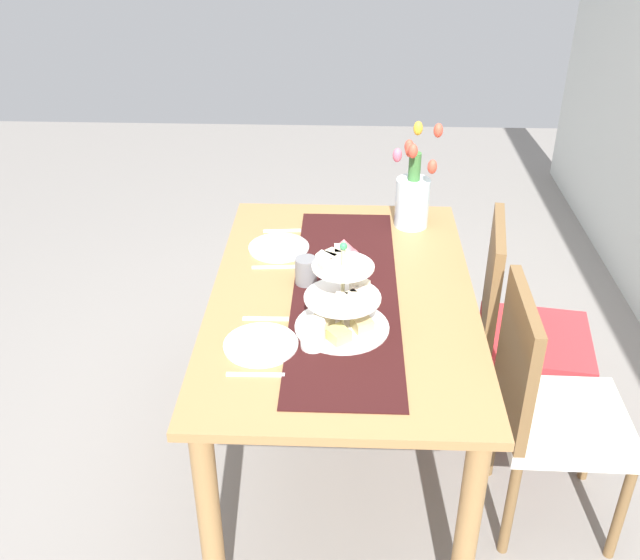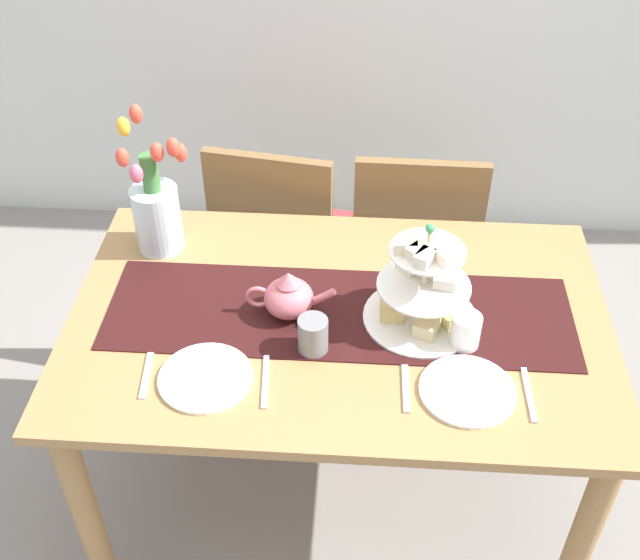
{
  "view_description": "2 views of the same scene",
  "coord_description": "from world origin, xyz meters",
  "px_view_note": "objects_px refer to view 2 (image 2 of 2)",
  "views": [
    {
      "loc": [
        2.13,
        0.01,
        2.09
      ],
      "look_at": [
        0.03,
        -0.08,
        0.84
      ],
      "focal_mm": 41.07,
      "sensor_mm": 36.0,
      "label": 1
    },
    {
      "loc": [
        0.05,
        -1.5,
        2.16
      ],
      "look_at": [
        -0.06,
        0.08,
        0.83
      ],
      "focal_mm": 43.59,
      "sensor_mm": 36.0,
      "label": 2
    }
  ],
  "objects_px": {
    "teapot": "(288,297)",
    "chair_right": "(413,244)",
    "tiered_cake_stand": "(423,292)",
    "mug_white_text": "(465,331)",
    "fork_left": "(146,375)",
    "fork_right": "(406,388)",
    "knife_left": "(265,381)",
    "dinner_plate_left": "(206,378)",
    "dinner_plate_right": "(467,391)",
    "tulip_vase": "(156,208)",
    "mug_grey": "(313,335)",
    "knife_right": "(529,394)",
    "chair_left": "(280,239)",
    "dining_table": "(338,348)"
  },
  "relations": [
    {
      "from": "chair_right",
      "to": "tulip_vase",
      "type": "height_order",
      "value": "tulip_vase"
    },
    {
      "from": "knife_left",
      "to": "dinner_plate_right",
      "type": "height_order",
      "value": "dinner_plate_right"
    },
    {
      "from": "dinner_plate_left",
      "to": "dinner_plate_right",
      "type": "distance_m",
      "value": 0.63
    },
    {
      "from": "knife_left",
      "to": "chair_left",
      "type": "bearing_deg",
      "value": 94.41
    },
    {
      "from": "fork_left",
      "to": "knife_right",
      "type": "bearing_deg",
      "value": 0.0
    },
    {
      "from": "chair_right",
      "to": "knife_left",
      "type": "xyz_separation_m",
      "value": [
        -0.4,
        -0.92,
        0.27
      ]
    },
    {
      "from": "fork_right",
      "to": "mug_white_text",
      "type": "distance_m",
      "value": 0.22
    },
    {
      "from": "dining_table",
      "to": "chair_left",
      "type": "bearing_deg",
      "value": 109.24
    },
    {
      "from": "dining_table",
      "to": "dinner_plate_right",
      "type": "xyz_separation_m",
      "value": [
        0.32,
        -0.25,
        0.13
      ]
    },
    {
      "from": "mug_grey",
      "to": "fork_left",
      "type": "bearing_deg",
      "value": -163.46
    },
    {
      "from": "teapot",
      "to": "chair_right",
      "type": "bearing_deg",
      "value": 61.61
    },
    {
      "from": "tulip_vase",
      "to": "fork_left",
      "type": "distance_m",
      "value": 0.54
    },
    {
      "from": "dinner_plate_left",
      "to": "fork_right",
      "type": "bearing_deg",
      "value": 0.0
    },
    {
      "from": "teapot",
      "to": "mug_grey",
      "type": "height_order",
      "value": "teapot"
    },
    {
      "from": "knife_right",
      "to": "dining_table",
      "type": "bearing_deg",
      "value": 151.87
    },
    {
      "from": "chair_left",
      "to": "mug_white_text",
      "type": "xyz_separation_m",
      "value": [
        0.56,
        -0.77,
        0.32
      ]
    },
    {
      "from": "mug_white_text",
      "to": "chair_left",
      "type": "bearing_deg",
      "value": 126.0
    },
    {
      "from": "fork_left",
      "to": "fork_right",
      "type": "bearing_deg",
      "value": 0.0
    },
    {
      "from": "chair_left",
      "to": "dinner_plate_right",
      "type": "relative_size",
      "value": 3.96
    },
    {
      "from": "chair_left",
      "to": "dinner_plate_left",
      "type": "bearing_deg",
      "value": -94.56
    },
    {
      "from": "dining_table",
      "to": "fork_right",
      "type": "relative_size",
      "value": 9.51
    },
    {
      "from": "fork_right",
      "to": "mug_white_text",
      "type": "height_order",
      "value": "mug_white_text"
    },
    {
      "from": "chair_right",
      "to": "mug_white_text",
      "type": "height_order",
      "value": "chair_right"
    },
    {
      "from": "tulip_vase",
      "to": "dinner_plate_right",
      "type": "xyz_separation_m",
      "value": [
        0.85,
        -0.51,
        -0.13
      ]
    },
    {
      "from": "teapot",
      "to": "fork_right",
      "type": "bearing_deg",
      "value": -39.03
    },
    {
      "from": "chair_left",
      "to": "knife_right",
      "type": "xyz_separation_m",
      "value": [
        0.7,
        -0.93,
        0.27
      ]
    },
    {
      "from": "tulip_vase",
      "to": "chair_left",
      "type": "bearing_deg",
      "value": 54.25
    },
    {
      "from": "dinner_plate_right",
      "to": "mug_grey",
      "type": "bearing_deg",
      "value": 162.58
    },
    {
      "from": "tiered_cake_stand",
      "to": "teapot",
      "type": "bearing_deg",
      "value": 179.85
    },
    {
      "from": "chair_right",
      "to": "knife_right",
      "type": "xyz_separation_m",
      "value": [
        0.23,
        -0.92,
        0.27
      ]
    },
    {
      "from": "knife_left",
      "to": "fork_right",
      "type": "bearing_deg",
      "value": 0.0
    },
    {
      "from": "tulip_vase",
      "to": "mug_white_text",
      "type": "bearing_deg",
      "value": -22.55
    },
    {
      "from": "teapot",
      "to": "tulip_vase",
      "type": "distance_m",
      "value": 0.49
    },
    {
      "from": "teapot",
      "to": "fork_left",
      "type": "bearing_deg",
      "value": -142.62
    },
    {
      "from": "knife_left",
      "to": "mug_grey",
      "type": "bearing_deg",
      "value": 47.88
    },
    {
      "from": "dinner_plate_right",
      "to": "teapot",
      "type": "bearing_deg",
      "value": 151.23
    },
    {
      "from": "fork_left",
      "to": "knife_left",
      "type": "distance_m",
      "value": 0.29
    },
    {
      "from": "tiered_cake_stand",
      "to": "fork_right",
      "type": "relative_size",
      "value": 2.03
    },
    {
      "from": "tiered_cake_stand",
      "to": "mug_white_text",
      "type": "bearing_deg",
      "value": -39.03
    },
    {
      "from": "fork_right",
      "to": "mug_grey",
      "type": "height_order",
      "value": "mug_grey"
    },
    {
      "from": "knife_left",
      "to": "fork_right",
      "type": "distance_m",
      "value": 0.34
    },
    {
      "from": "dining_table",
      "to": "chair_right",
      "type": "distance_m",
      "value": 0.73
    },
    {
      "from": "fork_left",
      "to": "tulip_vase",
      "type": "bearing_deg",
      "value": 98.58
    },
    {
      "from": "chair_left",
      "to": "knife_right",
      "type": "distance_m",
      "value": 1.19
    },
    {
      "from": "mug_white_text",
      "to": "dining_table",
      "type": "bearing_deg",
      "value": 164.82
    },
    {
      "from": "chair_left",
      "to": "tulip_vase",
      "type": "height_order",
      "value": "tulip_vase"
    },
    {
      "from": "dinner_plate_right",
      "to": "fork_right",
      "type": "relative_size",
      "value": 1.53
    },
    {
      "from": "fork_left",
      "to": "fork_right",
      "type": "height_order",
      "value": "same"
    },
    {
      "from": "dining_table",
      "to": "chair_right",
      "type": "xyz_separation_m",
      "value": [
        0.23,
        0.68,
        -0.15
      ]
    },
    {
      "from": "tiered_cake_stand",
      "to": "dinner_plate_left",
      "type": "relative_size",
      "value": 1.32
    }
  ]
}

